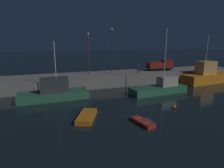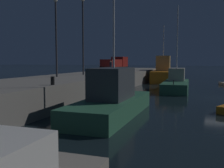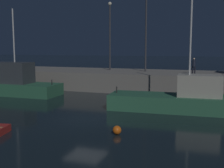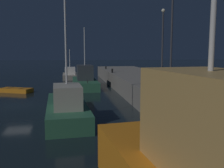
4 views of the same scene
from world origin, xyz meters
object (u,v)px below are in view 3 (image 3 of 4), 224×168
at_px(mooring_buoy_near, 117,130).
at_px(bollard_west, 30,69).
at_px(fishing_trawler_red, 180,99).
at_px(dockworker, 194,65).
at_px(lamp_post_east, 146,25).
at_px(lamp_post_west, 110,31).
at_px(fishing_boat_blue, 12,83).

distance_m(mooring_buoy_near, bollard_west, 20.86).
relative_size(fishing_trawler_red, bollard_west, 17.60).
distance_m(mooring_buoy_near, dockworker, 16.82).
relative_size(lamp_post_east, dockworker, 5.46).
xyz_separation_m(fishing_trawler_red, lamp_post_west, (-9.80, 11.33, 5.96)).
xyz_separation_m(lamp_post_east, bollard_west, (-12.96, -4.02, -4.99)).
xyz_separation_m(dockworker, bollard_west, (-18.47, -2.53, -0.65)).
bearing_deg(bollard_west, lamp_post_east, 17.24).
height_order(fishing_trawler_red, dockworker, fishing_trawler_red).
bearing_deg(dockworker, fishing_boat_blue, -159.05).
bearing_deg(mooring_buoy_near, fishing_boat_blue, 147.08).
bearing_deg(lamp_post_west, lamp_post_east, -9.81).
bearing_deg(mooring_buoy_near, dockworker, 79.70).
relative_size(fishing_boat_blue, lamp_post_west, 1.26).
distance_m(fishing_trawler_red, fishing_boat_blue, 17.46).
bearing_deg(lamp_post_west, mooring_buoy_near, -68.81).
bearing_deg(lamp_post_west, fishing_boat_blue, -129.59).
height_order(mooring_buoy_near, lamp_post_west, lamp_post_west).
xyz_separation_m(mooring_buoy_near, lamp_post_east, (-2.54, 17.81, 7.13)).
xyz_separation_m(fishing_trawler_red, dockworker, (0.39, 9.03, 2.12)).
bearing_deg(fishing_trawler_red, lamp_post_west, 130.84).
distance_m(lamp_post_west, dockworker, 11.13).
bearing_deg(fishing_boat_blue, lamp_post_east, 34.15).
relative_size(mooring_buoy_near, lamp_post_west, 0.06).
relative_size(mooring_buoy_near, dockworker, 0.29).
bearing_deg(dockworker, fishing_trawler_red, -92.47).
xyz_separation_m(mooring_buoy_near, lamp_post_west, (-7.22, 18.62, 6.64)).
xyz_separation_m(lamp_post_west, bollard_west, (-8.28, -4.83, -4.50)).
distance_m(lamp_post_east, bollard_west, 14.46).
xyz_separation_m(lamp_post_east, dockworker, (5.50, -1.50, -4.33)).
distance_m(fishing_boat_blue, dockworker, 19.05).
bearing_deg(dockworker, lamp_post_east, 164.77).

